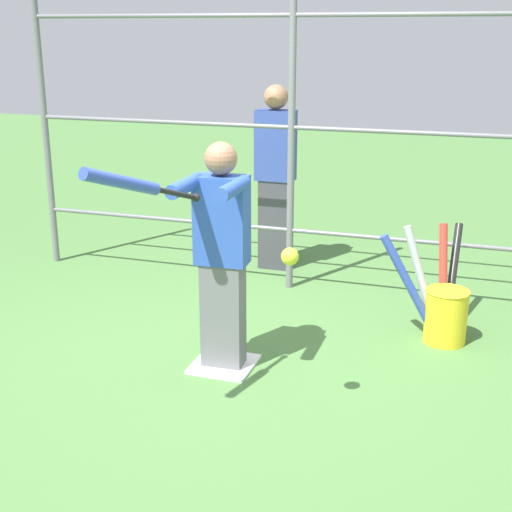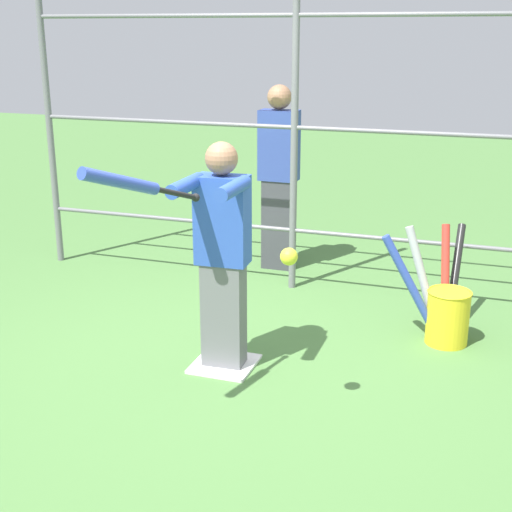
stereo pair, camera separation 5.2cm
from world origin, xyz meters
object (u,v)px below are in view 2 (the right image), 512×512
Objects in this scene: softball_in_flight at (289,257)px; bat_bucket at (444,308)px; baseball_bat_swinging at (131,184)px; batter at (222,251)px; bystander_behind_fence at (279,176)px.

softball_in_flight is 1.76m from bat_bucket.
baseball_bat_swinging is 2.56m from bat_bucket.
bystander_behind_fence is at bearing -82.46° from batter.
bat_bucket is 0.49× the size of bystander_behind_fence.
bystander_behind_fence is (0.28, -2.09, 0.07)m from batter.
softball_in_flight is at bearing -155.11° from baseball_bat_swinging.
batter is 15.54× the size of softball_in_flight.
baseball_bat_swinging is (0.15, 0.85, 0.59)m from batter.
bat_bucket is at bearing -145.97° from batter.
batter is 2.11m from bystander_behind_fence.
batter is at bearing 34.03° from bat_bucket.
softball_in_flight is 0.12× the size of bat_bucket.
bystander_behind_fence reaches higher than softball_in_flight.
bat_bucket is (-1.33, -0.90, -0.56)m from batter.
baseball_bat_swinging is 0.98× the size of bat_bucket.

